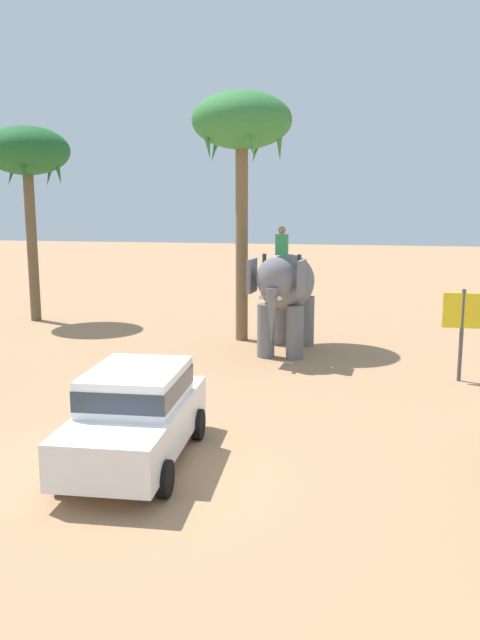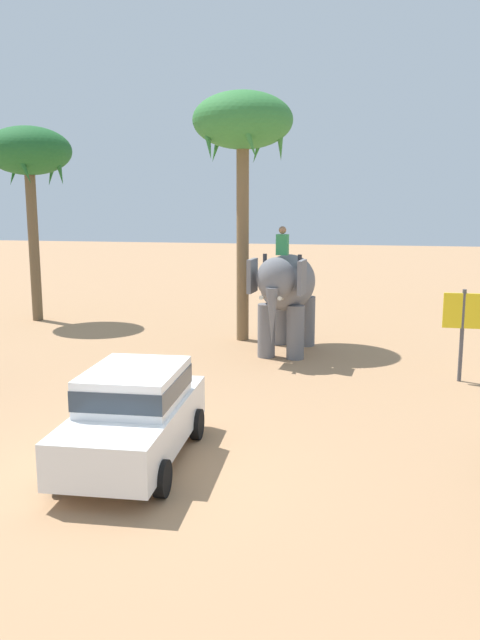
# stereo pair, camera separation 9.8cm
# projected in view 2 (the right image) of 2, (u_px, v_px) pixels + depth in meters

# --- Properties ---
(ground_plane) EXTENTS (120.00, 120.00, 0.00)m
(ground_plane) POSITION_uv_depth(u_px,v_px,m) (141.00, 469.00, 11.24)
(ground_plane) COLOR tan
(car_sedan_foreground) EXTENTS (2.05, 4.19, 1.70)m
(car_sedan_foreground) POSITION_uv_depth(u_px,v_px,m) (135.00, 411.00, 11.42)
(car_sedan_foreground) COLOR white
(car_sedan_foreground) RESTS_ON ground
(elephant_with_mahout) EXTENTS (1.85, 3.93, 3.88)m
(elephant_with_mahout) POSITION_uv_depth(u_px,v_px,m) (286.00, 289.00, 19.50)
(elephant_with_mahout) COLOR slate
(elephant_with_mahout) RESTS_ON ground
(palm_tree_behind_elephant) EXTENTS (3.20, 3.20, 7.36)m
(palm_tree_behind_elephant) POSITION_uv_depth(u_px,v_px,m) (29.00, 156.00, 24.18)
(palm_tree_behind_elephant) COLOR brown
(palm_tree_behind_elephant) RESTS_ON ground
(palm_tree_near_hut) EXTENTS (3.20, 3.20, 8.02)m
(palm_tree_near_hut) POSITION_uv_depth(u_px,v_px,m) (243.00, 128.00, 20.49)
(palm_tree_near_hut) COLOR brown
(palm_tree_near_hut) RESTS_ON ground
(signboard_yellow) EXTENTS (1.00, 0.10, 2.40)m
(signboard_yellow) POSITION_uv_depth(u_px,v_px,m) (463.00, 317.00, 16.42)
(signboard_yellow) COLOR #4C4C51
(signboard_yellow) RESTS_ON ground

